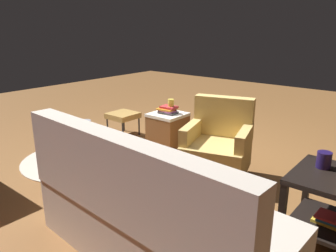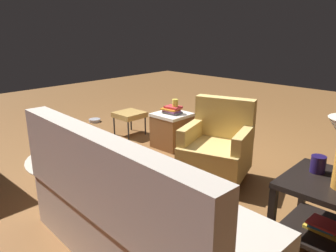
% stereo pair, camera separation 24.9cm
% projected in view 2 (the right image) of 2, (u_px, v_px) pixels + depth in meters
% --- Properties ---
extents(ground, '(12.00, 12.00, 0.00)m').
position_uv_depth(ground, '(183.00, 157.00, 4.27)').
color(ground, brown).
extents(couch, '(1.95, 0.96, 1.00)m').
position_uv_depth(couch, '(139.00, 216.00, 2.35)').
color(couch, beige).
rests_on(couch, ground).
extents(armchair, '(0.83, 0.84, 0.87)m').
position_uv_depth(armchair, '(217.00, 147.00, 3.58)').
color(armchair, tan).
rests_on(armchair, ground).
extents(side_table, '(0.64, 0.64, 0.55)m').
position_uv_depth(side_table, '(328.00, 205.00, 2.42)').
color(side_table, black).
rests_on(side_table, ground).
extents(small_vase, '(0.11, 0.11, 0.13)m').
position_uv_depth(small_vase, '(318.00, 164.00, 2.51)').
color(small_vase, '#1E1447').
rests_on(small_vase, side_table).
extents(book_stack_shelf, '(0.27, 0.22, 0.06)m').
position_uv_depth(book_stack_shelf, '(325.00, 226.00, 2.48)').
color(book_stack_shelf, gold).
rests_on(book_stack_shelf, side_table).
extents(laptop_desk, '(0.56, 0.44, 0.48)m').
position_uv_depth(laptop_desk, '(90.00, 148.00, 3.37)').
color(laptop_desk, olive).
rests_on(laptop_desk, ground).
extents(laptop, '(0.37, 0.32, 0.21)m').
position_uv_depth(laptop, '(86.00, 140.00, 3.31)').
color(laptop, silver).
rests_on(laptop, laptop_desk).
extents(wicker_hamper, '(0.45, 0.45, 0.48)m').
position_uv_depth(wicker_hamper, '(172.00, 130.00, 4.57)').
color(wicker_hamper, brown).
rests_on(wicker_hamper, ground).
extents(book_stack_hamper, '(0.27, 0.22, 0.10)m').
position_uv_depth(book_stack_hamper, '(172.00, 110.00, 4.48)').
color(book_stack_hamper, '#595960').
rests_on(book_stack_hamper, wicker_hamper).
extents(yellow_mug, '(0.08, 0.08, 0.10)m').
position_uv_depth(yellow_mug, '(175.00, 103.00, 4.43)').
color(yellow_mug, '#E5D14C').
rests_on(yellow_mug, book_stack_hamper).
extents(tv_remote, '(0.06, 0.16, 0.02)m').
position_uv_depth(tv_remote, '(171.00, 110.00, 4.61)').
color(tv_remote, '#262628').
rests_on(tv_remote, wicker_hamper).
extents(ottoman, '(0.40, 0.40, 0.36)m').
position_uv_depth(ottoman, '(129.00, 115.00, 5.05)').
color(ottoman, '#AD8442').
rests_on(ottoman, ground).
extents(circular_rug, '(1.34, 1.34, 0.01)m').
position_uv_depth(circular_rug, '(81.00, 157.00, 4.24)').
color(circular_rug, beige).
rests_on(circular_rug, ground).
extents(pet_bowl_steel, '(0.20, 0.20, 0.05)m').
position_uv_depth(pet_bowl_steel, '(95.00, 120.00, 5.82)').
color(pet_bowl_steel, silver).
rests_on(pet_bowl_steel, ground).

